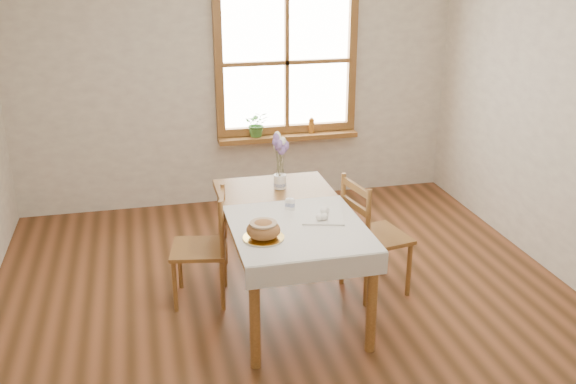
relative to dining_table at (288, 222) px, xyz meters
name	(u,v)px	position (x,y,z in m)	size (l,w,h in m)	color
ground	(298,322)	(0.00, -0.30, -0.66)	(5.00, 5.00, 0.00)	brown
room_walls	(299,89)	(0.00, -0.30, 1.04)	(4.60, 5.10, 2.65)	white
window	(287,62)	(0.50, 2.17, 0.79)	(1.46, 0.08, 1.46)	#97622E
window_sill	(288,137)	(0.50, 2.10, 0.03)	(1.46, 0.20, 0.05)	#97622E
dining_table	(288,222)	(0.00, 0.00, 0.00)	(0.90, 1.60, 0.75)	#97622E
table_linen	(298,227)	(0.00, -0.30, 0.09)	(0.91, 0.99, 0.01)	silver
chair_left	(199,247)	(-0.64, 0.20, -0.23)	(0.41, 0.43, 0.87)	#97622E
chair_right	(377,235)	(0.71, 0.03, -0.19)	(0.44, 0.46, 0.94)	#97622E
bread_plate	(264,238)	(-0.27, -0.44, 0.10)	(0.26, 0.26, 0.01)	white
bread_loaf	(263,228)	(-0.27, -0.44, 0.17)	(0.22, 0.22, 0.12)	#9D6338
egg_napkin	(323,218)	(0.20, -0.21, 0.10)	(0.29, 0.25, 0.01)	silver
eggs	(323,214)	(0.20, -0.21, 0.13)	(0.22, 0.20, 0.05)	white
salt_shaker	(288,203)	(0.01, 0.02, 0.14)	(0.05, 0.05, 0.09)	white
pepper_shaker	(292,204)	(0.03, 0.00, 0.14)	(0.05, 0.05, 0.09)	white
flower_vase	(280,182)	(0.04, 0.46, 0.14)	(0.10, 0.10, 0.11)	white
lavender_bouquet	(280,156)	(0.04, 0.46, 0.36)	(0.18, 0.18, 0.33)	#7C5BA2
potted_plant	(257,127)	(0.17, 2.10, 0.15)	(0.24, 0.27, 0.21)	#3D742E
amber_bottle	(311,125)	(0.75, 2.10, 0.13)	(0.06, 0.06, 0.17)	#AE6720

